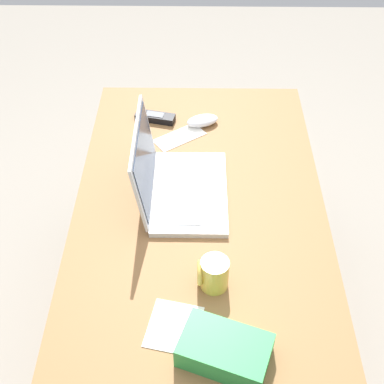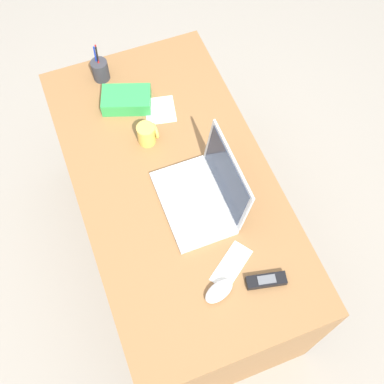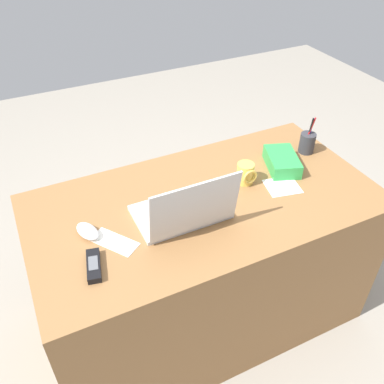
{
  "view_description": "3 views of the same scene",
  "coord_description": "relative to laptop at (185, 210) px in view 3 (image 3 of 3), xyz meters",
  "views": [
    {
      "loc": [
        -1.0,
        0.01,
        1.84
      ],
      "look_at": [
        0.02,
        0.02,
        0.84
      ],
      "focal_mm": 49.04,
      "sensor_mm": 36.0,
      "label": 1
    },
    {
      "loc": [
        0.89,
        -0.26,
        2.36
      ],
      "look_at": [
        0.1,
        0.04,
        0.79
      ],
      "focal_mm": 45.57,
      "sensor_mm": 36.0,
      "label": 2
    },
    {
      "loc": [
        0.6,
        1.13,
        1.78
      ],
      "look_at": [
        0.09,
        0.06,
        0.84
      ],
      "focal_mm": 38.81,
      "sensor_mm": 36.0,
      "label": 3
    }
  ],
  "objects": [
    {
      "name": "cordless_phone",
      "position": [
        0.37,
        0.08,
        -0.04
      ],
      "size": [
        0.07,
        0.14,
        0.03
      ],
      "color": "black",
      "rests_on": "desk"
    },
    {
      "name": "laptop",
      "position": [
        0.0,
        0.0,
        0.0
      ],
      "size": [
        0.35,
        0.26,
        0.24
      ],
      "color": "silver",
      "rests_on": "desk"
    },
    {
      "name": "paper_note_near_laptop",
      "position": [
        -0.45,
        -0.01,
        -0.05
      ],
      "size": [
        0.16,
        0.15,
        0.0
      ],
      "primitive_type": "cube",
      "rotation": [
        0.0,
        0.0,
        -0.21
      ],
      "color": "white",
      "rests_on": "desk"
    },
    {
      "name": "desk",
      "position": [
        -0.12,
        -0.07,
        -0.42
      ],
      "size": [
        1.4,
        0.74,
        0.73
      ],
      "primitive_type": "cube",
      "color": "olive",
      "rests_on": "ground"
    },
    {
      "name": "coffee_mug_white",
      "position": [
        -0.33,
        -0.11,
        -0.0
      ],
      "size": [
        0.07,
        0.08,
        0.09
      ],
      "color": "#E0BC4C",
      "rests_on": "desk"
    },
    {
      "name": "paper_note_left",
      "position": [
        0.27,
        -0.0,
        -0.05
      ],
      "size": [
        0.16,
        0.19,
        0.0
      ],
      "primitive_type": "cube",
      "rotation": [
        0.0,
        0.0,
        0.62
      ],
      "color": "white",
      "rests_on": "desk"
    },
    {
      "name": "ground_plane",
      "position": [
        -0.12,
        -0.07,
        -0.78
      ],
      "size": [
        6.0,
        6.0,
        0.0
      ],
      "primitive_type": "plane",
      "color": "gray"
    },
    {
      "name": "pen_holder",
      "position": [
        -0.71,
        -0.19,
        -0.0
      ],
      "size": [
        0.07,
        0.07,
        0.18
      ],
      "color": "#333338",
      "rests_on": "desk"
    },
    {
      "name": "snack_bag",
      "position": [
        -0.53,
        -0.13,
        -0.02
      ],
      "size": [
        0.18,
        0.23,
        0.06
      ],
      "primitive_type": "cube",
      "rotation": [
        0.0,
        0.0,
        -0.34
      ],
      "color": "green",
      "rests_on": "desk"
    },
    {
      "name": "computer_mouse",
      "position": [
        0.35,
        -0.08,
        -0.03
      ],
      "size": [
        0.09,
        0.12,
        0.03
      ],
      "primitive_type": "ellipsoid",
      "rotation": [
        0.0,
        0.0,
        0.33
      ],
      "color": "white",
      "rests_on": "desk"
    }
  ]
}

